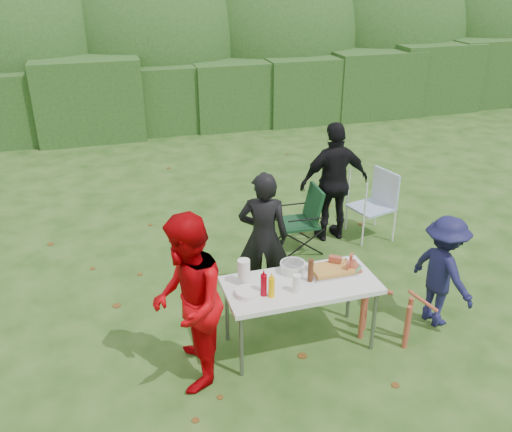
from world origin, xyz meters
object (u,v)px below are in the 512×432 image
object	(u,v)px
folding_table	(301,287)
lawn_chair	(371,205)
paper_towel_roll	(244,272)
mustard_bottle	(272,287)
person_black_puffy	(334,182)
child	(443,271)
beer_bottle	(311,270)
person_cook	(263,237)
dog	(387,304)
ketchup_bottle	(264,285)
person_red_jacket	(188,303)
camping_chair	(299,219)

from	to	relation	value
folding_table	lawn_chair	distance (m)	2.72
paper_towel_roll	mustard_bottle	bearing A→B (deg)	-56.94
person_black_puffy	child	distance (m)	2.18
beer_bottle	paper_towel_roll	xyz separation A→B (m)	(-0.63, 0.14, 0.01)
mustard_bottle	folding_table	bearing A→B (deg)	22.02
person_cook	dog	world-z (taller)	person_cook
beer_bottle	paper_towel_roll	bearing A→B (deg)	167.66
folding_table	person_cook	world-z (taller)	person_cook
ketchup_bottle	beer_bottle	xyz separation A→B (m)	(0.51, 0.11, 0.01)
beer_bottle	folding_table	bearing A→B (deg)	-175.44
lawn_chair	mustard_bottle	world-z (taller)	lawn_chair
person_red_jacket	mustard_bottle	size ratio (longest dim) A/B	8.43
folding_table	lawn_chair	bearing A→B (deg)	47.56
folding_table	mustard_bottle	world-z (taller)	mustard_bottle
child	camping_chair	bearing A→B (deg)	12.52
person_cook	beer_bottle	distance (m)	0.98
mustard_bottle	paper_towel_roll	world-z (taller)	paper_towel_roll
person_red_jacket	child	size ratio (longest dim) A/B	1.35
person_black_puffy	ketchup_bottle	xyz separation A→B (m)	(-1.70, -2.20, 0.01)
camping_chair	mustard_bottle	size ratio (longest dim) A/B	4.46
dog	camping_chair	world-z (taller)	camping_chair
folding_table	person_black_puffy	world-z (taller)	person_black_puffy
camping_chair	beer_bottle	size ratio (longest dim) A/B	3.72
folding_table	child	size ratio (longest dim) A/B	1.21
dog	paper_towel_roll	world-z (taller)	paper_towel_roll
person_cook	child	bearing A→B (deg)	167.96
dog	beer_bottle	size ratio (longest dim) A/B	3.75
lawn_chair	camping_chair	bearing A→B (deg)	-9.35
dog	mustard_bottle	distance (m)	1.30
mustard_bottle	ketchup_bottle	bearing A→B (deg)	146.76
person_red_jacket	child	xyz separation A→B (m)	(2.71, 0.13, -0.22)
lawn_chair	ketchup_bottle	bearing A→B (deg)	29.20
lawn_chair	ketchup_bottle	xyz separation A→B (m)	(-2.24, -2.10, 0.37)
beer_bottle	ketchup_bottle	bearing A→B (deg)	-168.18
person_black_puffy	beer_bottle	distance (m)	2.40
dog	ketchup_bottle	xyz separation A→B (m)	(-1.30, 0.06, 0.42)
folding_table	beer_bottle	xyz separation A→B (m)	(0.10, 0.01, 0.17)
paper_towel_roll	beer_bottle	bearing A→B (deg)	-12.34
person_red_jacket	camping_chair	bearing A→B (deg)	148.45
person_black_puffy	paper_towel_roll	xyz separation A→B (m)	(-1.82, -1.95, 0.03)
person_red_jacket	lawn_chair	xyz separation A→B (m)	(2.96, 2.18, -0.37)
child	mustard_bottle	world-z (taller)	child
person_black_puffy	ketchup_bottle	size ratio (longest dim) A/B	7.61
child	ketchup_bottle	xyz separation A→B (m)	(-1.99, -0.05, 0.23)
camping_chair	dog	bearing A→B (deg)	97.11
folding_table	child	distance (m)	1.58
person_red_jacket	mustard_bottle	distance (m)	0.79
person_black_puffy	beer_bottle	bearing A→B (deg)	60.00
person_red_jacket	beer_bottle	xyz separation A→B (m)	(1.24, 0.19, 0.02)
folding_table	paper_towel_roll	bearing A→B (deg)	164.65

